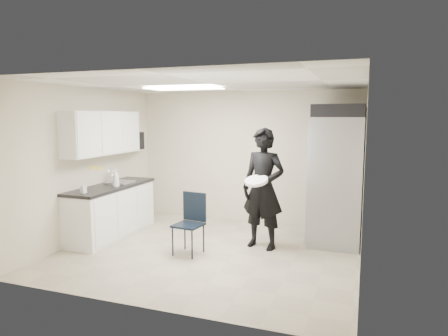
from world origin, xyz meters
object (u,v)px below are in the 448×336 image
at_px(commercial_fridge, 338,180).
at_px(folding_chair, 188,225).
at_px(man_tuxedo, 263,189).
at_px(lower_counter, 112,212).

xyz_separation_m(commercial_fridge, folding_chair, (-2.09, -1.51, -0.59)).
bearing_deg(man_tuxedo, commercial_fridge, 48.69).
height_order(lower_counter, folding_chair, folding_chair).
height_order(lower_counter, man_tuxedo, man_tuxedo).
distance_m(folding_chair, man_tuxedo, 1.32).
relative_size(commercial_fridge, folding_chair, 2.30).
height_order(commercial_fridge, man_tuxedo, commercial_fridge).
distance_m(commercial_fridge, man_tuxedo, 1.37).
bearing_deg(lower_counter, man_tuxedo, 5.42).
xyz_separation_m(folding_chair, man_tuxedo, (1.00, 0.69, 0.51)).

